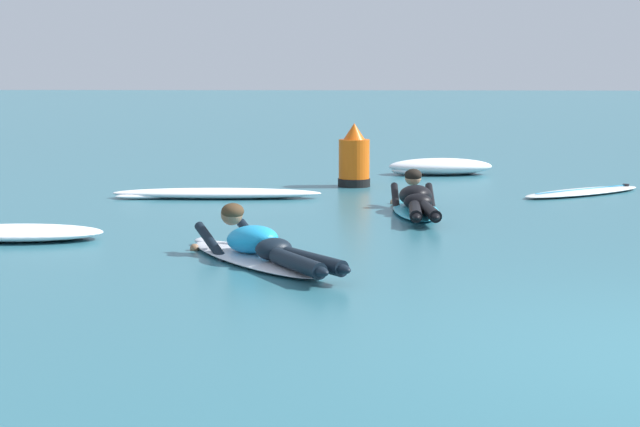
{
  "coord_description": "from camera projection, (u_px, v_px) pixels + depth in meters",
  "views": [
    {
      "loc": [
        -2.31,
        -6.67,
        1.79
      ],
      "look_at": [
        -2.76,
        4.61,
        0.25
      ],
      "focal_mm": 61.56,
      "sensor_mm": 36.0,
      "label": 1
    }
  ],
  "objects": [
    {
      "name": "drifting_surfboard",
      "position": [
        584.0,
        192.0,
        15.23
      ],
      "size": [
        2.08,
        1.79,
        0.16
      ],
      "color": "white",
      "rests_on": "ground"
    },
    {
      "name": "channel_marker_buoy",
      "position": [
        354.0,
        162.0,
        16.14
      ],
      "size": [
        0.48,
        0.48,
        0.94
      ],
      "color": "#EA5B0F",
      "rests_on": "ground"
    },
    {
      "name": "whitewater_back",
      "position": [
        217.0,
        194.0,
        14.76
      ],
      "size": [
        2.84,
        0.68,
        0.14
      ],
      "color": "white",
      "rests_on": "ground"
    },
    {
      "name": "surfer_far",
      "position": [
        416.0,
        202.0,
        13.24
      ],
      "size": [
        0.61,
        2.61,
        0.54
      ],
      "color": "#2DB2D1",
      "rests_on": "ground"
    },
    {
      "name": "surfer_near",
      "position": [
        259.0,
        249.0,
        9.93
      ],
      "size": [
        1.78,
        2.42,
        0.55
      ],
      "color": "silver",
      "rests_on": "ground"
    },
    {
      "name": "whitewater_mid_right",
      "position": [
        17.0,
        233.0,
        11.26
      ],
      "size": [
        1.82,
        0.88,
        0.15
      ],
      "color": "white",
      "rests_on": "ground"
    },
    {
      "name": "whitewater_front",
      "position": [
        440.0,
        167.0,
        17.93
      ],
      "size": [
        1.76,
        0.94,
        0.27
      ],
      "color": "white",
      "rests_on": "ground"
    },
    {
      "name": "ground_plane",
      "position": [
        516.0,
        183.0,
        16.65
      ],
      "size": [
        120.0,
        120.0,
        0.0
      ],
      "primitive_type": "plane",
      "color": "#2D6B7A"
    }
  ]
}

